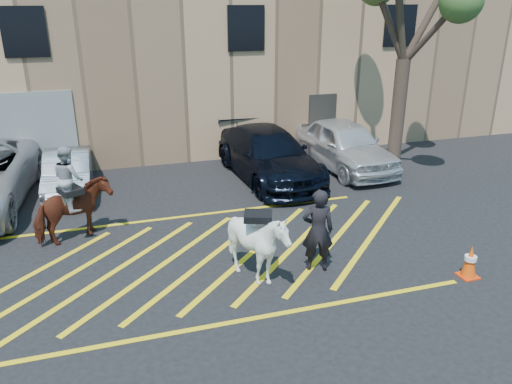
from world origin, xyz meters
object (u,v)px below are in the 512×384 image
object	(u,v)px
car_silver_sedan	(68,173)
saddled_white	(258,245)
traffic_cone	(470,261)
mounted_bay	(72,204)
car_white_suv	(345,145)
car_blue_suv	(268,154)
handler	(318,230)

from	to	relation	value
car_silver_sedan	saddled_white	distance (m)	7.70
car_silver_sedan	traffic_cone	xyz separation A→B (m)	(8.30, -7.77, -0.26)
mounted_bay	traffic_cone	bearing A→B (deg)	-28.04
car_white_suv	car_blue_suv	bearing A→B (deg)	-178.97
car_silver_sedan	mounted_bay	size ratio (longest dim) A/B	1.59
handler	traffic_cone	size ratio (longest dim) A/B	2.56
car_blue_suv	car_white_suv	bearing A→B (deg)	0.24
car_silver_sedan	car_white_suv	size ratio (longest dim) A/B	0.78
car_silver_sedan	traffic_cone	distance (m)	11.37
handler	car_white_suv	bearing A→B (deg)	-105.39
mounted_bay	traffic_cone	distance (m)	9.12
handler	mounted_bay	bearing A→B (deg)	-15.41
car_blue_suv	saddled_white	world-z (taller)	saddled_white
car_silver_sedan	car_blue_suv	bearing A→B (deg)	-4.25
car_blue_suv	saddled_white	xyz separation A→B (m)	(-2.25, -6.12, 0.04)
car_blue_suv	car_white_suv	world-z (taller)	car_white_suv
car_white_suv	traffic_cone	world-z (taller)	car_white_suv
car_silver_sedan	traffic_cone	size ratio (longest dim) A/B	5.20
car_white_suv	saddled_white	distance (m)	8.14
car_silver_sedan	car_white_suv	world-z (taller)	car_white_suv
car_blue_suv	car_white_suv	xyz separation A→B (m)	(2.85, 0.22, 0.03)
car_blue_suv	mounted_bay	world-z (taller)	mounted_bay
car_blue_suv	car_white_suv	distance (m)	2.86
mounted_bay	car_blue_suv	bearing A→B (deg)	26.83
mounted_bay	traffic_cone	world-z (taller)	mounted_bay
traffic_cone	car_white_suv	bearing A→B (deg)	84.08
car_silver_sedan	traffic_cone	bearing A→B (deg)	-42.93
handler	saddled_white	size ratio (longest dim) A/B	1.01
handler	mounted_bay	size ratio (longest dim) A/B	0.78
saddled_white	traffic_cone	distance (m)	4.51
car_silver_sedan	handler	size ratio (longest dim) A/B	2.03
car_white_suv	mounted_bay	bearing A→B (deg)	-163.21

